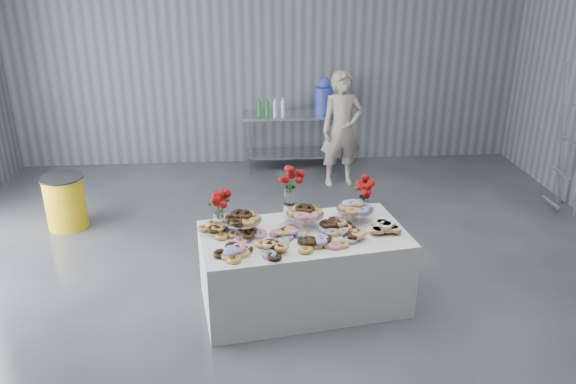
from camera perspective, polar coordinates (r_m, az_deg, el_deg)
name	(u,v)px	position (r m, az deg, el deg)	size (l,w,h in m)	color
ground	(293,319)	(5.37, 0.50, -12.79)	(9.00, 9.00, 0.00)	#34363B
room_walls	(258,26)	(4.46, -3.12, 16.50)	(8.04, 9.04, 4.02)	slate
display_table	(303,268)	(5.42, 1.57, -7.75)	(1.90, 1.00, 0.75)	white
prep_table	(291,131)	(8.85, 0.35, 6.26)	(1.50, 0.60, 0.90)	silver
donut_mounds	(304,231)	(5.17, 1.68, -4.01)	(1.80, 0.80, 0.09)	#DC9F50
cake_stand_left	(242,219)	(5.21, -4.66, -2.71)	(0.36, 0.36, 0.17)	silver
cake_stand_mid	(305,212)	(5.32, 1.75, -2.09)	(0.36, 0.36, 0.17)	silver
cake_stand_right	(355,208)	(5.46, 6.83, -1.58)	(0.36, 0.36, 0.17)	silver
danish_pile	(386,227)	(5.31, 9.91, -3.50)	(0.48, 0.48, 0.11)	white
bouquet_left	(219,201)	(5.21, -7.05, -0.90)	(0.26, 0.26, 0.42)	white
bouquet_right	(365,186)	(5.57, 7.85, 0.65)	(0.26, 0.26, 0.42)	white
bouquet_center	(290,182)	(5.38, 0.20, 0.99)	(0.26, 0.26, 0.57)	silver
water_jug	(324,97)	(8.77, 3.66, 9.64)	(0.28, 0.28, 0.55)	blue
drink_bottles	(271,107)	(8.62, -1.73, 8.67)	(0.54, 0.08, 0.27)	#268C33
person	(342,129)	(8.17, 5.48, 6.36)	(0.61, 0.40, 1.68)	#CC8C93
trash_barrel	(65,202)	(7.45, -21.69, -0.94)	(0.52, 0.52, 0.67)	yellow
stepladder	(571,142)	(8.03, 26.83, 4.59)	(0.24, 0.48, 1.92)	silver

